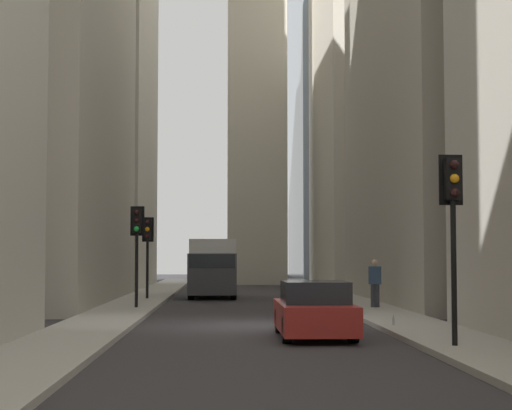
{
  "coord_description": "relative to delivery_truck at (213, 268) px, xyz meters",
  "views": [
    {
      "loc": [
        -25.16,
        0.86,
        2.06
      ],
      "look_at": [
        11.6,
        -0.52,
        4.24
      ],
      "focal_mm": 59.8,
      "sensor_mm": 36.0,
      "label": 1
    }
  ],
  "objects": [
    {
      "name": "traffic_light_midblock",
      "position": [
        -10.22,
        2.7,
        1.43
      ],
      "size": [
        0.43,
        0.52,
        3.75
      ],
      "color": "black",
      "rests_on": "sidewalk_right"
    },
    {
      "name": "ground_plane",
      "position": [
        -16.86,
        -1.4,
        -1.46
      ],
      "size": [
        135.0,
        135.0,
        0.0
      ],
      "primitive_type": "plane",
      "color": "#302D30"
    },
    {
      "name": "traffic_light_far_junction",
      "position": [
        -3.72,
        2.88,
        1.34
      ],
      "size": [
        0.43,
        0.52,
        3.63
      ],
      "color": "black",
      "rests_on": "sidewalk_right"
    },
    {
      "name": "building_left_far",
      "position": [
        14.95,
        -12.0,
        15.41
      ],
      "size": [
        14.66,
        10.5,
        33.72
      ],
      "color": "beige",
      "rests_on": "ground_plane"
    },
    {
      "name": "sedan_red",
      "position": [
        -20.68,
        -2.8,
        -0.8
      ],
      "size": [
        4.3,
        1.78,
        1.42
      ],
      "color": "maroon",
      "rests_on": "ground_plane"
    },
    {
      "name": "pedestrian",
      "position": [
        -10.46,
        -6.15,
        -0.36
      ],
      "size": [
        0.26,
        0.44,
        1.77
      ],
      "color": "#33333D",
      "rests_on": "sidewalk_left"
    },
    {
      "name": "church_spire",
      "position": [
        19.16,
        -2.88,
        17.32
      ],
      "size": [
        4.59,
        4.59,
        36.11
      ],
      "color": "beige",
      "rests_on": "ground_plane"
    },
    {
      "name": "discarded_bottle",
      "position": [
        -18.62,
        -5.21,
        -1.21
      ],
      "size": [
        0.07,
        0.07,
        0.27
      ],
      "color": "#999EA3",
      "rests_on": "sidewalk_left"
    },
    {
      "name": "traffic_light_foreground",
      "position": [
        -23.91,
        -5.46,
        1.7
      ],
      "size": [
        0.43,
        0.52,
        4.11
      ],
      "color": "black",
      "rests_on": "sidewalk_left"
    },
    {
      "name": "building_right_far",
      "position": [
        11.66,
        9.2,
        15.04
      ],
      "size": [
        13.61,
        10.5,
        32.97
      ],
      "color": "beige",
      "rests_on": "ground_plane"
    },
    {
      "name": "sidewalk_right",
      "position": [
        -16.86,
        3.1,
        -1.39
      ],
      "size": [
        90.0,
        2.2,
        0.14
      ],
      "primitive_type": "cube",
      "color": "#A8A399",
      "rests_on": "ground_plane"
    },
    {
      "name": "sidewalk_left",
      "position": [
        -16.86,
        -5.9,
        -1.39
      ],
      "size": [
        90.0,
        2.2,
        0.14
      ],
      "primitive_type": "cube",
      "color": "#A8A399",
      "rests_on": "ground_plane"
    },
    {
      "name": "delivery_truck",
      "position": [
        0.0,
        0.0,
        0.0
      ],
      "size": [
        6.46,
        2.25,
        2.84
      ],
      "color": "silver",
      "rests_on": "ground_plane"
    }
  ]
}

